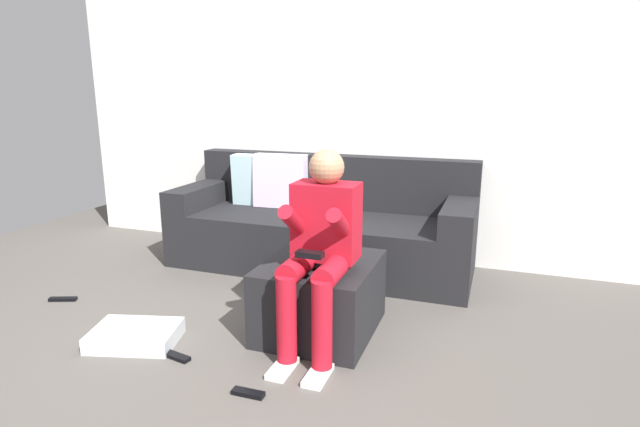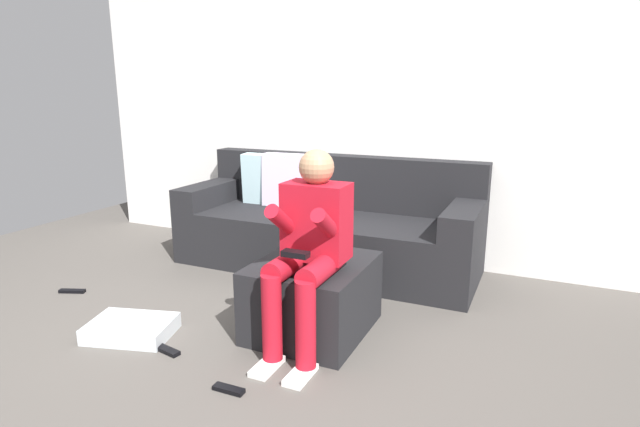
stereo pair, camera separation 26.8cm
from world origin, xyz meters
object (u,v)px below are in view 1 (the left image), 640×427
Objects in this scene: couch_sectional at (320,227)px; storage_bin at (135,335)px; remote_near_ottoman at (248,393)px; remote_by_storage_bin at (177,357)px; remote_under_side_table at (63,299)px; ottoman at (320,297)px; person_seated at (320,241)px.

couch_sectional reaches higher than storage_bin.
couch_sectional reaches higher than remote_near_ottoman.
remote_by_storage_bin is 1.25m from remote_under_side_table.
storage_bin is 2.97× the size of remote_by_storage_bin.
couch_sectional is at bearing 93.95° from remote_by_storage_bin.
ottoman reaches higher than remote_under_side_table.
remote_near_ottoman is at bearing -15.86° from storage_bin.
storage_bin is 2.59× the size of remote_under_side_table.
remote_by_storage_bin is at bearing -11.76° from storage_bin.
remote_under_side_table is (-0.86, 0.32, -0.03)m from storage_bin.
couch_sectional is 2.17× the size of person_seated.
remote_near_ottoman is (0.84, -0.24, -0.03)m from storage_bin.
remote_by_storage_bin is at bearing -39.29° from remote_under_side_table.
ottoman is 1.52× the size of storage_bin.
couch_sectional is 14.94× the size of remote_near_ottoman.
remote_by_storage_bin is (-0.61, -0.57, -0.20)m from ottoman.
ottoman is 0.45m from person_seated.
remote_near_ottoman is 1.79m from remote_under_side_table.
storage_bin reaches higher than remote_near_ottoman.
couch_sectional is 1.40m from person_seated.
storage_bin is (-1.00, -0.31, -0.57)m from person_seated.
remote_by_storage_bin is 0.87× the size of remote_under_side_table.
person_seated is (0.47, -1.29, 0.29)m from couch_sectional.
couch_sectional reaches higher than ottoman.
ottoman reaches higher than remote_by_storage_bin.
remote_near_ottoman and remote_by_storage_bin have the same top height.
couch_sectional is 1.89m from remote_near_ottoman.
storage_bin is at bearing -41.52° from remote_under_side_table.
couch_sectional is at bearing 98.54° from remote_near_ottoman.
couch_sectional is 1.92m from remote_under_side_table.
person_seated is 6.92× the size of remote_by_storage_bin.
couch_sectional is 1.18m from ottoman.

